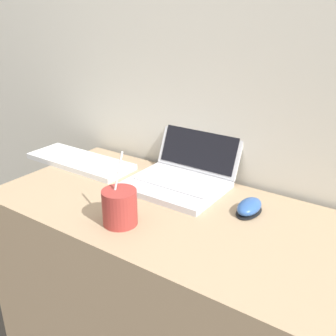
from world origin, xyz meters
TOP-DOWN VIEW (x-y plane):
  - wall_back at (0.00, 0.59)m, footprint 7.00×0.04m
  - desk at (0.00, 0.28)m, footprint 1.14×0.55m
  - laptop at (-0.07, 0.46)m, footprint 0.31×0.35m
  - drink_cup at (-0.07, 0.13)m, footprint 0.10×0.10m
  - computer_mouse at (0.20, 0.39)m, footprint 0.07×0.11m
  - external_keyboard at (-0.49, 0.38)m, footprint 0.44×0.16m

SIDE VIEW (x-z plane):
  - desk at x=0.00m, z-range 0.00..0.72m
  - external_keyboard at x=-0.49m, z-range 0.72..0.74m
  - computer_mouse at x=0.20m, z-range 0.72..0.76m
  - drink_cup at x=-0.07m, z-range 0.67..0.88m
  - laptop at x=-0.07m, z-range 0.66..0.91m
  - wall_back at x=0.00m, z-range 0.00..2.50m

